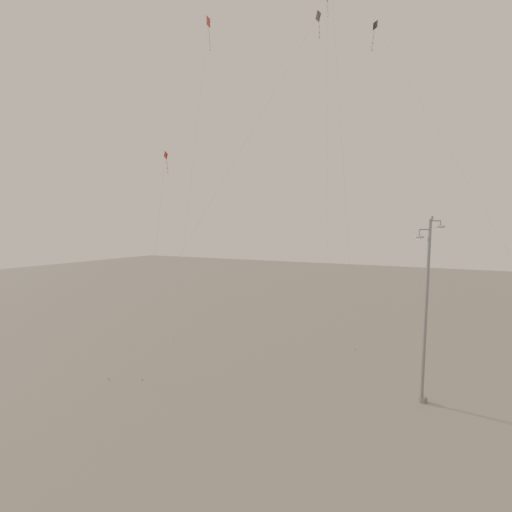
% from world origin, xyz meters
% --- Properties ---
extents(ground, '(160.00, 160.00, 0.00)m').
position_xyz_m(ground, '(0.00, 0.00, 0.00)').
color(ground, gray).
rests_on(ground, ground).
extents(street_lamp, '(1.49, 1.00, 10.02)m').
position_xyz_m(street_lamp, '(8.72, 4.45, 5.34)').
color(street_lamp, '#999DA2').
rests_on(street_lamp, ground).
extents(kite_0, '(2.04, 8.25, 29.98)m').
position_xyz_m(kite_0, '(-12.38, 14.23, 24.39)').
color(kite_0, maroon).
rests_on(kite_0, ground).
extents(kite_1, '(8.88, 14.16, 26.19)m').
position_xyz_m(kite_1, '(-2.36, 9.26, 19.54)').
color(kite_1, '#2E2926').
rests_on(kite_1, ground).
extents(kite_3, '(4.09, 7.22, 15.39)m').
position_xyz_m(kite_3, '(-9.81, 5.01, 11.52)').
color(kite_3, maroon).
rests_on(kite_3, ground).
extents(kite_4, '(12.80, 11.00, 24.37)m').
position_xyz_m(kite_4, '(7.04, 9.78, 18.27)').
color(kite_4, '#2E2926').
rests_on(kite_4, ground).
extents(kite_5, '(1.55, 2.80, 30.89)m').
position_xyz_m(kite_5, '(-1.40, 18.26, 22.76)').
color(kite_5, brown).
rests_on(kite_5, ground).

